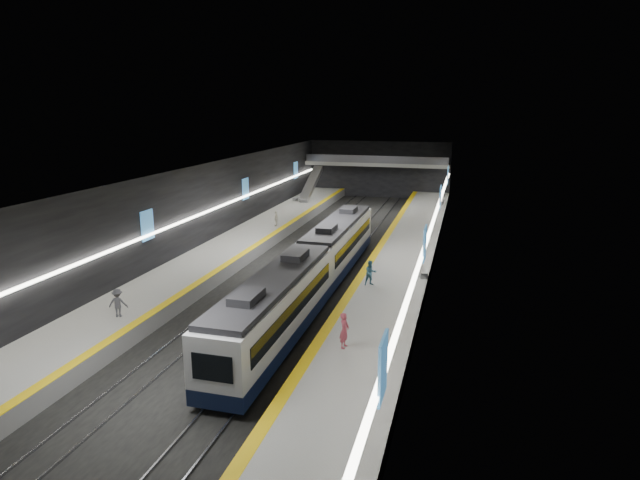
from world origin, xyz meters
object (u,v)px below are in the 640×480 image
(train, at_px, (313,268))
(escalator, at_px, (311,184))
(bench_left_far, at_px, (298,199))
(passenger_right_a, at_px, (344,331))
(bench_right_far, at_px, (441,202))
(passenger_left_a, at_px, (276,219))
(bench_right_near, at_px, (422,272))
(passenger_right_b, at_px, (371,273))
(passenger_left_b, at_px, (118,303))

(train, relative_size, escalator, 3.76)
(bench_left_far, height_order, passenger_right_a, passenger_right_a)
(passenger_right_a, bearing_deg, bench_left_far, 28.52)
(bench_right_far, bearing_deg, escalator, -177.44)
(escalator, xyz_separation_m, bench_right_far, (16.82, -0.15, -1.66))
(passenger_left_a, bearing_deg, bench_right_near, 49.14)
(train, bearing_deg, passenger_right_a, -64.51)
(passenger_right_b, bearing_deg, escalator, 80.77)
(passenger_left_a, bearing_deg, bench_right_far, 135.40)
(escalator, relative_size, bench_right_near, 4.26)
(train, relative_size, bench_right_far, 15.13)
(bench_left_far, relative_size, bench_right_far, 0.91)
(bench_right_near, xyz_separation_m, passenger_left_b, (-16.29, -12.55, 0.61))
(bench_right_far, relative_size, passenger_right_b, 1.15)
(escalator, distance_m, passenger_left_a, 17.30)
(passenger_right_a, bearing_deg, passenger_right_b, 10.19)
(escalator, distance_m, bench_left_far, 2.97)
(escalator, bearing_deg, bench_right_far, -0.53)
(bench_left_far, distance_m, bench_right_far, 18.13)
(passenger_left_a, bearing_deg, escalator, -177.93)
(train, height_order, bench_right_near, train)
(bench_left_far, distance_m, bench_right_near, 33.01)
(train, xyz_separation_m, passenger_left_a, (-8.67, 16.59, -0.41))
(train, height_order, bench_right_far, train)
(passenger_left_b, bearing_deg, passenger_left_a, -107.40)
(bench_right_far, height_order, passenger_left_b, passenger_left_b)
(escalator, distance_m, passenger_right_a, 45.03)
(bench_right_near, bearing_deg, bench_left_far, 106.82)
(train, xyz_separation_m, escalator, (-10.00, 33.80, 0.70))
(passenger_right_a, relative_size, passenger_left_a, 1.17)
(passenger_right_b, bearing_deg, train, 162.73)
(passenger_left_b, bearing_deg, passenger_right_a, 161.98)
(bench_left_far, bearing_deg, passenger_right_b, -52.07)
(passenger_left_a, bearing_deg, passenger_right_b, 36.35)
(train, xyz_separation_m, bench_right_far, (6.82, 33.64, -0.95))
(escalator, xyz_separation_m, bench_right_near, (17.00, -29.68, -1.67))
(train, distance_m, passenger_right_b, 3.96)
(bench_left_far, distance_m, passenger_right_b, 34.14)
(bench_left_far, height_order, passenger_left_b, passenger_left_b)
(passenger_right_a, bearing_deg, bench_right_far, 4.21)
(bench_right_near, height_order, passenger_right_b, passenger_right_b)
(bench_right_far, bearing_deg, passenger_left_b, -107.87)
(escalator, relative_size, passenger_right_a, 4.33)
(passenger_right_b, height_order, passenger_left_a, passenger_right_b)
(passenger_left_a, bearing_deg, passenger_right_a, 24.52)
(bench_right_far, bearing_deg, passenger_left_a, -129.16)
(train, height_order, escalator, escalator)
(train, relative_size, bench_left_far, 16.55)
(bench_right_far, distance_m, passenger_left_a, 23.05)
(passenger_left_b, bearing_deg, train, -153.76)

